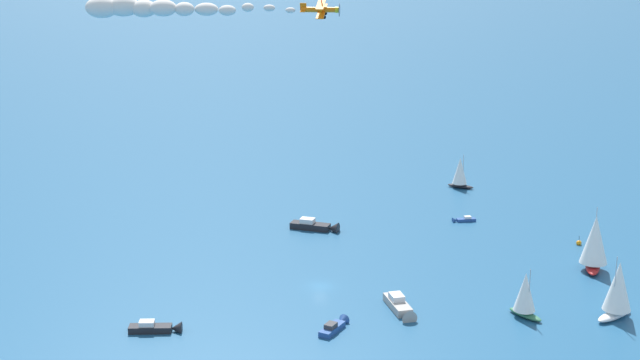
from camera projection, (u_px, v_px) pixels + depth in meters
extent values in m
plane|color=#1E517A|center=(320.00, 286.00, 171.54)|extent=(2000.00, 2000.00, 0.00)
ellipsoid|color=black|center=(461.00, 186.00, 235.02)|extent=(2.52, 6.90, 0.95)
cylinder|color=#B2B2B7|center=(463.00, 170.00, 233.63)|extent=(0.14, 0.14, 7.77)
cone|color=white|center=(460.00, 171.00, 234.12)|extent=(4.05, 4.05, 6.60)
ellipsoid|color=#B21E1E|center=(593.00, 266.00, 179.65)|extent=(9.86, 3.89, 1.34)
cylinder|color=#B2B2B7|center=(595.00, 235.00, 178.67)|extent=(0.14, 0.14, 11.03)
cone|color=white|center=(595.00, 239.00, 177.71)|extent=(5.91, 5.91, 9.38)
cube|color=#9E9993|center=(398.00, 305.00, 161.61)|extent=(8.34, 7.22, 1.35)
cone|color=#9E9993|center=(408.00, 316.00, 156.80)|extent=(3.34, 3.45, 2.69)
cube|color=silver|center=(397.00, 297.00, 161.89)|extent=(3.65, 3.49, 1.01)
ellipsoid|color=#33704C|center=(525.00, 314.00, 158.01)|extent=(5.07, 6.87, 0.96)
cylinder|color=#B2B2B7|center=(529.00, 291.00, 156.45)|extent=(0.14, 0.14, 7.85)
cone|color=white|center=(525.00, 292.00, 157.20)|extent=(5.13, 5.13, 6.68)
cube|color=black|center=(310.00, 226.00, 203.36)|extent=(3.43, 8.80, 1.38)
cone|color=black|center=(333.00, 229.00, 201.78)|extent=(2.92, 2.41, 2.75)
cube|color=silver|center=(307.00, 221.00, 203.24)|extent=(2.43, 3.18, 1.03)
cube|color=#23478C|center=(332.00, 329.00, 152.32)|extent=(6.12, 2.53, 0.95)
cone|color=#23478C|center=(342.00, 321.00, 155.40)|extent=(1.72, 2.06, 1.90)
cube|color=#38383D|center=(331.00, 325.00, 151.73)|extent=(2.23, 1.74, 0.71)
cube|color=black|center=(150.00, 329.00, 152.32)|extent=(4.86, 7.23, 1.11)
cone|color=black|center=(176.00, 328.00, 152.42)|extent=(2.75, 2.53, 2.22)
cube|color=silver|center=(147.00, 323.00, 152.05)|extent=(2.61, 2.94, 0.83)
cube|color=#23478C|center=(466.00, 220.00, 208.81)|extent=(3.40, 4.34, 0.68)
cone|color=#23478C|center=(455.00, 220.00, 208.41)|extent=(1.73, 1.65, 1.36)
cube|color=silver|center=(468.00, 217.00, 208.70)|extent=(1.71, 1.84, 0.51)
ellipsoid|color=white|center=(614.00, 315.00, 157.61)|extent=(8.78, 6.21, 1.21)
cylinder|color=#B2B2B7|center=(615.00, 285.00, 155.73)|extent=(0.14, 0.14, 9.96)
cone|color=white|center=(618.00, 286.00, 156.52)|extent=(6.44, 6.44, 8.47)
sphere|color=orange|center=(579.00, 243.00, 193.60)|extent=(1.10, 1.10, 1.10)
cylinder|color=black|center=(579.00, 238.00, 193.32)|extent=(0.08, 0.08, 1.00)
cylinder|color=orange|center=(320.00, 10.00, 158.14)|extent=(2.86, 6.45, 1.10)
cylinder|color=yellow|center=(337.00, 10.00, 157.83)|extent=(1.36, 0.92, 1.24)
cylinder|color=#4C4C51|center=(339.00, 10.00, 157.78)|extent=(2.72, 0.84, 2.82)
cube|color=orange|center=(322.00, 11.00, 158.24)|extent=(7.06, 3.22, 2.00)
cube|color=orange|center=(322.00, 2.00, 157.42)|extent=(7.06, 3.22, 2.00)
cylinder|color=yellow|center=(323.00, 2.00, 159.98)|extent=(0.53, 0.24, 1.59)
cylinder|color=yellow|center=(322.00, 5.00, 158.60)|extent=(0.53, 0.24, 1.59)
cylinder|color=yellow|center=(321.00, 8.00, 157.06)|extent=(0.53, 0.24, 1.59)
cylinder|color=yellow|center=(320.00, 12.00, 155.67)|extent=(0.53, 0.24, 1.59)
cube|color=orange|center=(303.00, 6.00, 158.16)|extent=(0.70, 1.17, 1.18)
cube|color=orange|center=(303.00, 9.00, 158.44)|extent=(2.59, 1.55, 0.73)
cylinder|color=black|center=(325.00, 13.00, 159.33)|extent=(0.43, 0.65, 0.61)
cylinder|color=black|center=(324.00, 17.00, 157.79)|extent=(0.43, 0.65, 0.61)
cylinder|color=#262628|center=(321.00, 0.00, 157.19)|extent=(0.32, 0.16, 0.89)
cylinder|color=red|center=(321.00, 0.00, 157.10)|extent=(0.35, 0.22, 0.79)
ellipsoid|color=silver|center=(290.00, 10.00, 158.48)|extent=(1.76, 2.02, 1.21)
ellipsoid|color=silver|center=(269.00, 8.00, 159.04)|extent=(2.09, 2.39, 1.44)
ellipsoid|color=silver|center=(248.00, 7.00, 159.16)|extent=(2.55, 2.60, 1.85)
ellipsoid|color=silver|center=(227.00, 10.00, 160.20)|extent=(3.23, 3.59, 2.26)
ellipsoid|color=silver|center=(206.00, 9.00, 160.66)|extent=(4.08, 4.82, 2.77)
ellipsoid|color=silver|center=(184.00, 9.00, 160.26)|extent=(4.10, 4.20, 2.98)
ellipsoid|color=silver|center=(163.00, 8.00, 160.43)|extent=(5.14, 5.66, 3.62)
ellipsoid|color=silver|center=(144.00, 9.00, 161.67)|extent=(5.24, 5.55, 3.75)
ellipsoid|color=silver|center=(123.00, 6.00, 162.07)|extent=(6.18, 6.94, 4.30)
ellipsoid|color=silver|center=(102.00, 7.00, 161.95)|extent=(6.50, 7.05, 4.60)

